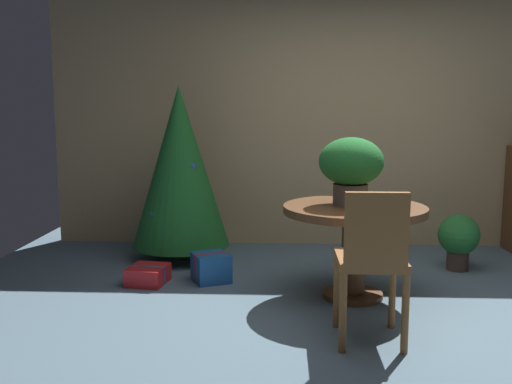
# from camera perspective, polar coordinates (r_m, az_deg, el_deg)

# --- Properties ---
(ground_plane) EXTENTS (6.60, 6.60, 0.00)m
(ground_plane) POSITION_cam_1_polar(r_m,az_deg,el_deg) (4.07, 11.71, -12.19)
(ground_plane) COLOR slate
(back_wall_panel) EXTENTS (6.00, 0.10, 2.60)m
(back_wall_panel) POSITION_cam_1_polar(r_m,az_deg,el_deg) (6.00, 8.80, 7.13)
(back_wall_panel) COLOR tan
(back_wall_panel) RESTS_ON ground_plane
(round_dining_table) EXTENTS (1.06, 1.06, 0.70)m
(round_dining_table) POSITION_cam_1_polar(r_m,az_deg,el_deg) (4.33, 9.70, -3.42)
(round_dining_table) COLOR brown
(round_dining_table) RESTS_ON ground_plane
(flower_vase) EXTENTS (0.48, 0.48, 0.50)m
(flower_vase) POSITION_cam_1_polar(r_m,az_deg,el_deg) (4.30, 9.40, 2.64)
(flower_vase) COLOR #665B51
(flower_vase) RESTS_ON round_dining_table
(wooden_chair_near) EXTENTS (0.40, 0.44, 0.95)m
(wooden_chair_near) POSITION_cam_1_polar(r_m,az_deg,el_deg) (3.49, 11.44, -6.32)
(wooden_chair_near) COLOR brown
(wooden_chair_near) RESTS_ON ground_plane
(holiday_tree) EXTENTS (0.90, 0.90, 1.62)m
(holiday_tree) POSITION_cam_1_polar(r_m,az_deg,el_deg) (5.37, -7.54, 2.50)
(holiday_tree) COLOR brown
(holiday_tree) RESTS_ON ground_plane
(gift_box_red) EXTENTS (0.33, 0.36, 0.14)m
(gift_box_red) POSITION_cam_1_polar(r_m,az_deg,el_deg) (4.80, -10.65, -8.07)
(gift_box_red) COLOR red
(gift_box_red) RESTS_ON ground_plane
(gift_box_blue) EXTENTS (0.37, 0.37, 0.23)m
(gift_box_blue) POSITION_cam_1_polar(r_m,az_deg,el_deg) (4.78, -4.47, -7.46)
(gift_box_blue) COLOR #1E569E
(gift_box_blue) RESTS_ON ground_plane
(potted_plant) EXTENTS (0.36, 0.36, 0.50)m
(potted_plant) POSITION_cam_1_polar(r_m,az_deg,el_deg) (5.35, 19.43, -4.28)
(potted_plant) COLOR #4C382D
(potted_plant) RESTS_ON ground_plane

